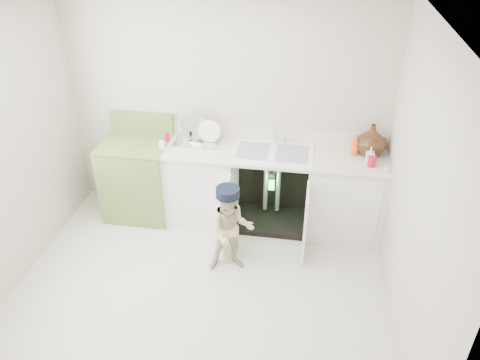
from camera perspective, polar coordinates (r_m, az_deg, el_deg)
ground at (r=4.59m, az=-5.04°, el=-13.31°), size 3.50×3.50×0.00m
room_shell at (r=3.81m, az=-5.91°, el=0.06°), size 6.00×5.50×1.26m
counter_run at (r=5.15m, az=4.17°, el=-0.78°), size 2.44×1.02×1.23m
avocado_stove at (r=5.45m, az=-12.22°, el=0.40°), size 0.73×0.65×1.13m
repair_worker at (r=4.51m, az=-1.11°, el=-6.04°), size 0.63×0.71×0.94m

